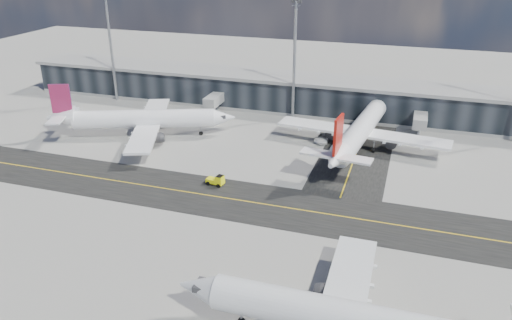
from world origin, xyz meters
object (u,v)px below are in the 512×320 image
object	(u,v)px
baggage_tug	(217,180)
service_van	(323,137)
airliner_redtail	(360,131)
airliner_af	(142,119)

from	to	relation	value
baggage_tug	service_van	xyz separation A→B (m)	(14.17, 27.29, -0.17)
airliner_redtail	service_van	size ratio (longest dim) A/B	7.04
baggage_tug	service_van	bearing A→B (deg)	161.24
airliner_redtail	airliner_af	bearing A→B (deg)	-164.42
airliner_af	airliner_redtail	distance (m)	47.86
baggage_tug	airliner_redtail	bearing A→B (deg)	147.09
airliner_redtail	service_van	world-z (taller)	airliner_redtail
service_van	baggage_tug	bearing A→B (deg)	-112.79
baggage_tug	service_van	world-z (taller)	baggage_tug
airliner_af	baggage_tug	size ratio (longest dim) A/B	11.64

